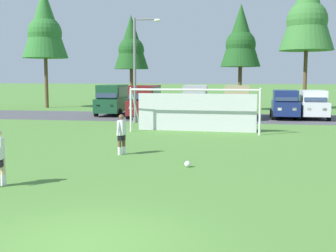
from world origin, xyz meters
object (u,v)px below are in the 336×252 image
parked_car_slot_far_left (113,99)px  parked_car_slot_center (236,101)px  soccer_goal (195,109)px  parked_car_slot_left (145,100)px  parked_car_slot_center_right (285,104)px  street_lamp (137,69)px  player_striker_near (122,134)px  parked_car_slot_right (313,104)px  soccer_ball (188,164)px  parked_car_slot_center_left (196,100)px

parked_car_slot_far_left → parked_car_slot_center: bearing=-6.7°
soccer_goal → parked_car_slot_left: (-4.91, 8.18, 0.05)m
parked_car_slot_center_right → street_lamp: bearing=-153.4°
parked_car_slot_far_left → street_lamp: (3.58, -5.68, 2.36)m
parked_car_slot_center_right → parked_car_slot_far_left: bearing=177.9°
soccer_goal → player_striker_near: soccer_goal is taller
parked_car_slot_right → parked_car_slot_far_left: bearing=178.6°
player_striker_near → parked_car_slot_left: parked_car_slot_left is taller
parked_car_slot_right → parked_car_slot_center: bearing=-171.9°
parked_car_slot_center → parked_car_slot_right: parked_car_slot_center is taller
player_striker_near → street_lamp: street_lamp is taller
parked_car_slot_left → parked_car_slot_center_right: parked_car_slot_left is taller
soccer_ball → parked_car_slot_right: 20.96m
soccer_ball → soccer_goal: soccer_goal is taller
soccer_goal → soccer_ball: bearing=-84.9°
parked_car_slot_center → street_lamp: 8.36m
parked_car_slot_center_right → street_lamp: 11.86m
parked_car_slot_center_right → parked_car_slot_center: bearing=-169.2°
player_striker_near → street_lamp: 12.96m
player_striker_near → parked_car_slot_center: size_ratio=0.34×
parked_car_slot_center_right → parked_car_slot_right: same height
parked_car_slot_center_left → parked_car_slot_center_right: 6.95m
parked_car_slot_center → parked_car_slot_center_left: bearing=164.0°
player_striker_near → parked_car_slot_center_right: 19.26m
soccer_ball → parked_car_slot_center: parked_car_slot_center is taller
soccer_ball → parked_car_slot_left: bearing=107.6°
player_striker_near → street_lamp: size_ratio=0.23×
parked_car_slot_left → street_lamp: bearing=-84.2°
parked_car_slot_far_left → parked_car_slot_right: (16.01, -0.38, -0.23)m
soccer_ball → street_lamp: 15.84m
soccer_ball → parked_car_slot_left: parked_car_slot_left is taller
parked_car_slot_center_left → parked_car_slot_center_right: parked_car_slot_center_left is taller
soccer_goal → parked_car_slot_left: soccer_goal is taller
parked_car_slot_right → street_lamp: 13.76m
soccer_ball → parked_car_slot_right: bearing=70.5°
parked_car_slot_left → parked_car_slot_right: bearing=6.3°
player_striker_near → parked_car_slot_left: bearing=99.9°
soccer_goal → parked_car_slot_right: bearing=50.5°
player_striker_near → parked_car_slot_center_right: bearing=65.8°
parked_car_slot_center → parked_car_slot_right: (5.77, 0.83, -0.23)m
soccer_ball → parked_car_slot_right: (7.00, 19.74, 1.00)m
soccer_goal → parked_car_slot_center_left: (-1.12, 9.70, 0.05)m
parked_car_slot_center → soccer_goal: bearing=-103.7°
soccer_goal → parked_car_slot_center_right: (5.82, 9.48, -0.18)m
parked_car_slot_center_left → parked_car_slot_center: (3.25, -0.93, 0.00)m
parked_car_slot_center_left → parked_car_slot_right: parked_car_slot_center_left is taller
soccer_ball → parked_car_slot_left: (-5.82, 18.32, 1.23)m
player_striker_near → parked_car_slot_right: size_ratio=0.35×
player_striker_near → parked_car_slot_center: 17.39m
soccer_ball → parked_car_slot_center: bearing=86.3°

